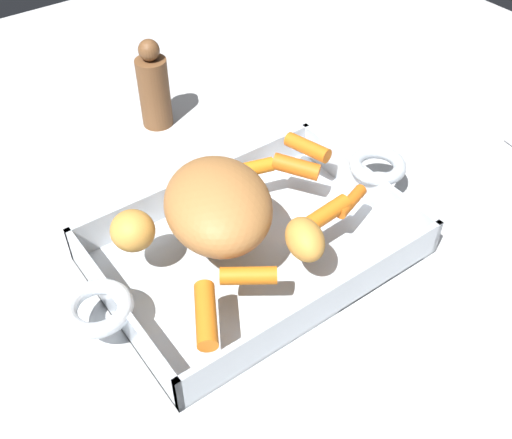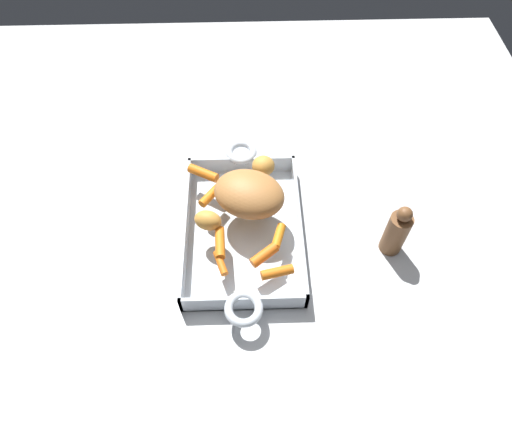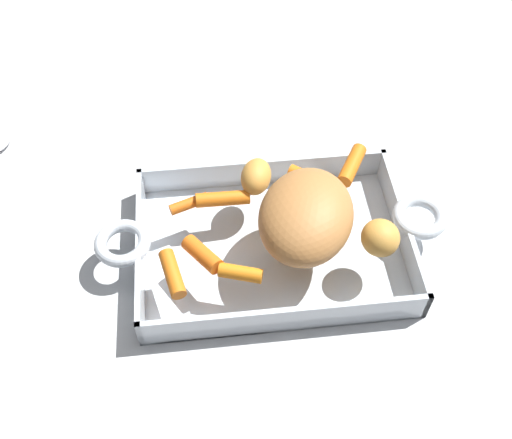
{
  "view_description": "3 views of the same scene",
  "coord_description": "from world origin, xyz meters",
  "px_view_note": "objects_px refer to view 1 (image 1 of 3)",
  "views": [
    {
      "loc": [
        -0.29,
        -0.4,
        0.53
      ],
      "look_at": [
        -0.01,
        -0.02,
        0.08
      ],
      "focal_mm": 42.7,
      "sensor_mm": 36.0,
      "label": 1
    },
    {
      "loc": [
        0.53,
        0.01,
        0.81
      ],
      "look_at": [
        0.03,
        0.03,
        0.09
      ],
      "focal_mm": 31.27,
      "sensor_mm": 36.0,
      "label": 2
    },
    {
      "loc": [
        0.07,
        0.46,
        0.68
      ],
      "look_at": [
        0.02,
        0.02,
        0.09
      ],
      "focal_mm": 42.29,
      "sensor_mm": 36.0,
      "label": 3
    }
  ],
  "objects_px": {
    "roasting_dish": "(255,246)",
    "baby_carrot_northeast": "(249,276)",
    "baby_carrot_northwest": "(308,147)",
    "pepper_mill": "(154,88)",
    "potato_golden_small": "(305,239)",
    "pork_roast": "(218,205)",
    "baby_carrot_short": "(296,167)",
    "baby_carrot_southwest": "(252,168)",
    "baby_carrot_center_left": "(323,216)",
    "baby_carrot_southeast": "(206,315)",
    "baby_carrot_center_right": "(351,201)",
    "potato_golden_large": "(133,231)"
  },
  "relations": [
    {
      "from": "roasting_dish",
      "to": "baby_carrot_northeast",
      "type": "relative_size",
      "value": 7.94
    },
    {
      "from": "baby_carrot_northwest",
      "to": "pepper_mill",
      "type": "relative_size",
      "value": 0.46
    },
    {
      "from": "roasting_dish",
      "to": "potato_golden_small",
      "type": "xyz_separation_m",
      "value": [
        0.02,
        -0.07,
        0.06
      ]
    },
    {
      "from": "baby_carrot_northeast",
      "to": "pork_roast",
      "type": "bearing_deg",
      "value": 77.0
    },
    {
      "from": "baby_carrot_short",
      "to": "baby_carrot_northwest",
      "type": "distance_m",
      "value": 0.04
    },
    {
      "from": "baby_carrot_northeast",
      "to": "baby_carrot_short",
      "type": "xyz_separation_m",
      "value": [
        0.15,
        0.11,
        0.0
      ]
    },
    {
      "from": "pork_roast",
      "to": "baby_carrot_southwest",
      "type": "bearing_deg",
      "value": 33.13
    },
    {
      "from": "baby_carrot_center_left",
      "to": "baby_carrot_southeast",
      "type": "height_order",
      "value": "same"
    },
    {
      "from": "baby_carrot_center_left",
      "to": "baby_carrot_northwest",
      "type": "height_order",
      "value": "baby_carrot_center_left"
    },
    {
      "from": "baby_carrot_southwest",
      "to": "baby_carrot_short",
      "type": "xyz_separation_m",
      "value": [
        0.04,
        -0.03,
        0.0
      ]
    },
    {
      "from": "pork_roast",
      "to": "baby_carrot_short",
      "type": "height_order",
      "value": "pork_roast"
    },
    {
      "from": "baby_carrot_center_left",
      "to": "pepper_mill",
      "type": "xyz_separation_m",
      "value": [
        -0.02,
        0.36,
        -0.0
      ]
    },
    {
      "from": "baby_carrot_southeast",
      "to": "potato_golden_small",
      "type": "relative_size",
      "value": 1.24
    },
    {
      "from": "baby_carrot_center_left",
      "to": "baby_carrot_center_right",
      "type": "height_order",
      "value": "baby_carrot_center_left"
    },
    {
      "from": "pork_roast",
      "to": "baby_carrot_southeast",
      "type": "xyz_separation_m",
      "value": [
        -0.08,
        -0.1,
        -0.03
      ]
    },
    {
      "from": "baby_carrot_center_right",
      "to": "baby_carrot_northeast",
      "type": "distance_m",
      "value": 0.17
    },
    {
      "from": "baby_carrot_southeast",
      "to": "pepper_mill",
      "type": "xyz_separation_m",
      "value": [
        0.16,
        0.4,
        -0.0
      ]
    },
    {
      "from": "potato_golden_small",
      "to": "pepper_mill",
      "type": "xyz_separation_m",
      "value": [
        0.03,
        0.38,
        -0.01
      ]
    },
    {
      "from": "roasting_dish",
      "to": "potato_golden_small",
      "type": "relative_size",
      "value": 8.19
    },
    {
      "from": "pork_roast",
      "to": "baby_carrot_southwest",
      "type": "distance_m",
      "value": 0.11
    },
    {
      "from": "pepper_mill",
      "to": "baby_carrot_center_right",
      "type": "bearing_deg",
      "value": -80.09
    },
    {
      "from": "baby_carrot_southwest",
      "to": "baby_carrot_southeast",
      "type": "relative_size",
      "value": 0.75
    },
    {
      "from": "baby_carrot_center_left",
      "to": "pepper_mill",
      "type": "relative_size",
      "value": 0.52
    },
    {
      "from": "potato_golden_large",
      "to": "potato_golden_small",
      "type": "xyz_separation_m",
      "value": [
        0.14,
        -0.12,
        -0.0
      ]
    },
    {
      "from": "baby_carrot_center_left",
      "to": "potato_golden_small",
      "type": "relative_size",
      "value": 1.26
    },
    {
      "from": "baby_carrot_short",
      "to": "pork_roast",
      "type": "bearing_deg",
      "value": -168.86
    },
    {
      "from": "potato_golden_small",
      "to": "baby_carrot_southwest",
      "type": "bearing_deg",
      "value": 76.43
    },
    {
      "from": "baby_carrot_northwest",
      "to": "baby_carrot_southeast",
      "type": "bearing_deg",
      "value": -149.17
    },
    {
      "from": "roasting_dish",
      "to": "baby_carrot_center_left",
      "type": "xyz_separation_m",
      "value": [
        0.06,
        -0.04,
        0.05
      ]
    },
    {
      "from": "potato_golden_large",
      "to": "pepper_mill",
      "type": "distance_m",
      "value": 0.31
    },
    {
      "from": "baby_carrot_short",
      "to": "pepper_mill",
      "type": "height_order",
      "value": "pepper_mill"
    },
    {
      "from": "baby_carrot_northwest",
      "to": "potato_golden_small",
      "type": "bearing_deg",
      "value": -130.81
    },
    {
      "from": "baby_carrot_center_right",
      "to": "baby_carrot_short",
      "type": "relative_size",
      "value": 0.91
    },
    {
      "from": "baby_carrot_northeast",
      "to": "baby_carrot_short",
      "type": "distance_m",
      "value": 0.19
    },
    {
      "from": "baby_carrot_northwest",
      "to": "pepper_mill",
      "type": "distance_m",
      "value": 0.26
    },
    {
      "from": "baby_carrot_southeast",
      "to": "baby_carrot_northwest",
      "type": "relative_size",
      "value": 1.13
    },
    {
      "from": "pork_roast",
      "to": "baby_carrot_northeast",
      "type": "bearing_deg",
      "value": -103.0
    },
    {
      "from": "baby_carrot_short",
      "to": "pepper_mill",
      "type": "relative_size",
      "value": 0.42
    },
    {
      "from": "baby_carrot_southeast",
      "to": "baby_carrot_short",
      "type": "bearing_deg",
      "value": 30.61
    },
    {
      "from": "baby_carrot_center_right",
      "to": "baby_carrot_southwest",
      "type": "distance_m",
      "value": 0.13
    },
    {
      "from": "pork_roast",
      "to": "potato_golden_large",
      "type": "xyz_separation_m",
      "value": [
        -0.09,
        0.03,
        -0.01
      ]
    },
    {
      "from": "baby_carrot_center_right",
      "to": "potato_golden_small",
      "type": "relative_size",
      "value": 0.92
    },
    {
      "from": "baby_carrot_center_left",
      "to": "pepper_mill",
      "type": "bearing_deg",
      "value": 92.81
    },
    {
      "from": "baby_carrot_center_left",
      "to": "baby_carrot_short",
      "type": "relative_size",
      "value": 1.23
    },
    {
      "from": "roasting_dish",
      "to": "pork_roast",
      "type": "relative_size",
      "value": 3.12
    },
    {
      "from": "baby_carrot_center_left",
      "to": "baby_carrot_short",
      "type": "bearing_deg",
      "value": 69.94
    },
    {
      "from": "baby_carrot_northwest",
      "to": "pepper_mill",
      "type": "height_order",
      "value": "pepper_mill"
    },
    {
      "from": "baby_carrot_short",
      "to": "baby_carrot_northwest",
      "type": "height_order",
      "value": "baby_carrot_short"
    },
    {
      "from": "pork_roast",
      "to": "baby_carrot_center_left",
      "type": "distance_m",
      "value": 0.12
    },
    {
      "from": "baby_carrot_southwest",
      "to": "potato_golden_small",
      "type": "xyz_separation_m",
      "value": [
        -0.03,
        -0.14,
        0.01
      ]
    }
  ]
}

